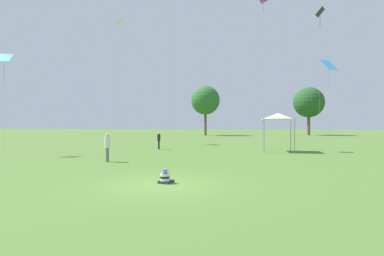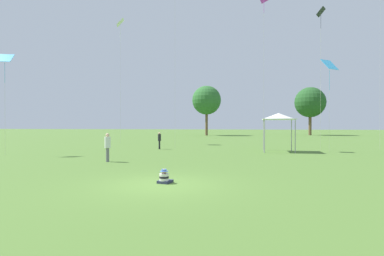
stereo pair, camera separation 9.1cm
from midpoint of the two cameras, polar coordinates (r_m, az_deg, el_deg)
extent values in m
plane|color=#4C702D|center=(11.31, -5.76, -10.71)|extent=(300.00, 300.00, 0.00)
cube|color=#282D47|center=(11.66, -4.89, -10.12)|extent=(0.55, 0.63, 0.10)
cylinder|color=silver|center=(11.54, -5.12, -9.30)|extent=(0.42, 0.42, 0.27)
cylinder|color=black|center=(11.54, -5.12, -9.30)|extent=(0.44, 0.44, 0.08)
sphere|color=tan|center=(11.51, -5.12, -8.24)|extent=(0.19, 0.19, 0.19)
cylinder|color=#4C70B7|center=(11.51, -5.12, -8.21)|extent=(0.32, 0.32, 0.01)
cylinder|color=#4C70B7|center=(11.50, -5.12, -8.02)|extent=(0.19, 0.19, 0.09)
cylinder|color=black|center=(27.77, -6.13, -3.24)|extent=(0.19, 0.19, 0.77)
cylinder|color=#232328|center=(27.73, -6.13, -1.83)|extent=(0.34, 0.34, 0.61)
sphere|color=#DBAD89|center=(27.72, -6.13, -1.02)|extent=(0.21, 0.21, 0.21)
cylinder|color=slate|center=(18.80, -15.65, -4.94)|extent=(0.25, 0.25, 0.84)
cylinder|color=silver|center=(18.74, -15.66, -2.64)|extent=(0.45, 0.45, 0.67)
sphere|color=#DBAD89|center=(18.72, -15.66, -1.32)|extent=(0.23, 0.23, 0.23)
cube|color=white|center=(26.00, 16.26, 1.61)|extent=(2.68, 2.68, 0.08)
cone|color=white|center=(26.01, 16.26, 2.21)|extent=(2.55, 2.55, 0.47)
cylinder|color=#99999E|center=(27.12, 13.57, -1.34)|extent=(0.07, 0.07, 2.67)
cylinder|color=#99999E|center=(27.30, 18.52, -1.34)|extent=(0.07, 0.07, 2.67)
cylinder|color=#99999E|center=(24.76, 13.75, -1.51)|extent=(0.07, 0.07, 2.67)
cylinder|color=#99999E|center=(24.96, 19.17, -1.51)|extent=(0.07, 0.07, 2.67)
cylinder|color=#B738C6|center=(26.03, 13.65, 21.73)|extent=(0.02, 0.02, 1.15)
cylinder|color=#BCB7A8|center=(24.61, 13.62, 10.23)|extent=(0.01, 0.01, 12.72)
cube|color=#339EDB|center=(27.40, 24.81, 10.91)|extent=(1.50, 1.44, 0.93)
cylinder|color=#339EDB|center=(27.19, 24.80, 8.29)|extent=(0.02, 0.02, 1.66)
cylinder|color=#BCB7A8|center=(26.98, 24.78, 3.41)|extent=(0.01, 0.01, 7.16)
cube|color=white|center=(39.29, -13.43, 18.98)|extent=(1.12, 1.33, 0.84)
cylinder|color=white|center=(38.89, -13.43, 17.10)|extent=(0.02, 0.02, 1.90)
cylinder|color=#BCB7A8|center=(37.62, -13.41, 8.34)|extent=(0.01, 0.01, 14.65)
cube|color=#339EDB|center=(26.64, -32.01, 11.26)|extent=(1.28, 1.12, 0.73)
cylinder|color=#339EDB|center=(26.45, -32.00, 8.89)|extent=(0.02, 0.02, 1.48)
cylinder|color=#BCB7A8|center=(26.20, -31.97, 3.50)|extent=(0.01, 0.01, 7.20)
cylinder|color=#BCB7A8|center=(28.73, -3.17, 14.86)|extent=(0.01, 0.01, 18.64)
cube|color=#1E2328|center=(29.88, 23.42, 19.65)|extent=(0.91, 1.03, 0.64)
cylinder|color=#1E2328|center=(29.61, 23.42, 18.07)|extent=(0.02, 0.02, 1.13)
cylinder|color=#BCB7A8|center=(28.48, 23.38, 8.16)|extent=(0.01, 0.01, 12.02)
cylinder|color=#BCB7A8|center=(32.16, 32.28, 10.62)|extent=(0.01, 0.01, 15.77)
cylinder|color=brown|center=(65.44, 2.83, 1.20)|extent=(0.56, 0.56, 5.97)
sphere|color=#2D662D|center=(65.67, 2.83, 5.31)|extent=(6.30, 6.30, 6.30)
cylinder|color=brown|center=(71.97, 21.60, 0.92)|extent=(0.64, 0.64, 5.51)
sphere|color=#235123|center=(72.15, 21.61, 4.58)|extent=(6.75, 6.75, 6.75)
camera|label=1|loc=(0.05, -89.85, 0.00)|focal=28.00mm
camera|label=2|loc=(0.05, 90.15, 0.00)|focal=28.00mm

